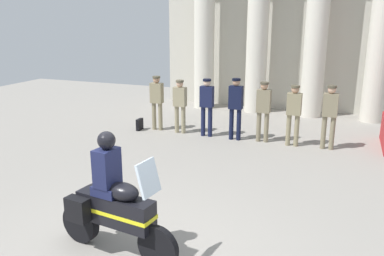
{
  "coord_description": "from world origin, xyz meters",
  "views": [
    {
      "loc": [
        2.66,
        -4.5,
        3.44
      ],
      "look_at": [
        -0.35,
        3.25,
        1.14
      ],
      "focal_mm": 37.51,
      "sensor_mm": 36.0,
      "label": 1
    }
  ],
  "objects_px": {
    "officer_in_row_1": "(180,102)",
    "officer_in_row_2": "(207,103)",
    "motorcycle_with_rider": "(112,204)",
    "officer_in_row_5": "(294,111)",
    "officer_in_row_0": "(157,98)",
    "officer_in_row_6": "(330,112)",
    "briefcase_on_ground": "(140,124)",
    "officer_in_row_3": "(236,104)",
    "officer_in_row_4": "(263,107)"
  },
  "relations": [
    {
      "from": "officer_in_row_6",
      "to": "motorcycle_with_rider",
      "type": "relative_size",
      "value": 0.83
    },
    {
      "from": "officer_in_row_1",
      "to": "motorcycle_with_rider",
      "type": "relative_size",
      "value": 0.78
    },
    {
      "from": "officer_in_row_4",
      "to": "officer_in_row_5",
      "type": "bearing_deg",
      "value": 175.7
    },
    {
      "from": "motorcycle_with_rider",
      "to": "briefcase_on_ground",
      "type": "xyz_separation_m",
      "value": [
        -2.92,
        6.21,
        -0.61
      ]
    },
    {
      "from": "officer_in_row_1",
      "to": "briefcase_on_ground",
      "type": "relative_size",
      "value": 4.54
    },
    {
      "from": "officer_in_row_2",
      "to": "briefcase_on_ground",
      "type": "bearing_deg",
      "value": 4.45
    },
    {
      "from": "officer_in_row_1",
      "to": "officer_in_row_3",
      "type": "bearing_deg",
      "value": 178.17
    },
    {
      "from": "officer_in_row_2",
      "to": "officer_in_row_5",
      "type": "distance_m",
      "value": 2.51
    },
    {
      "from": "officer_in_row_2",
      "to": "officer_in_row_3",
      "type": "height_order",
      "value": "officer_in_row_3"
    },
    {
      "from": "officer_in_row_1",
      "to": "motorcycle_with_rider",
      "type": "xyz_separation_m",
      "value": [
        1.61,
        -6.39,
        -0.17
      ]
    },
    {
      "from": "officer_in_row_2",
      "to": "officer_in_row_6",
      "type": "height_order",
      "value": "officer_in_row_6"
    },
    {
      "from": "officer_in_row_6",
      "to": "officer_in_row_4",
      "type": "bearing_deg",
      "value": 0.04
    },
    {
      "from": "officer_in_row_4",
      "to": "motorcycle_with_rider",
      "type": "bearing_deg",
      "value": 82.74
    },
    {
      "from": "officer_in_row_3",
      "to": "motorcycle_with_rider",
      "type": "xyz_separation_m",
      "value": [
        -0.15,
        -6.3,
        -0.26
      ]
    },
    {
      "from": "officer_in_row_3",
      "to": "officer_in_row_6",
      "type": "bearing_deg",
      "value": -177.56
    },
    {
      "from": "officer_in_row_1",
      "to": "officer_in_row_6",
      "type": "xyz_separation_m",
      "value": [
        4.31,
        -0.03,
        0.06
      ]
    },
    {
      "from": "officer_in_row_6",
      "to": "briefcase_on_ground",
      "type": "distance_m",
      "value": 5.69
    },
    {
      "from": "officer_in_row_5",
      "to": "officer_in_row_0",
      "type": "bearing_deg",
      "value": -0.82
    },
    {
      "from": "officer_in_row_1",
      "to": "officer_in_row_5",
      "type": "bearing_deg",
      "value": 179.78
    },
    {
      "from": "officer_in_row_6",
      "to": "briefcase_on_ground",
      "type": "height_order",
      "value": "officer_in_row_6"
    },
    {
      "from": "officer_in_row_1",
      "to": "briefcase_on_ground",
      "type": "xyz_separation_m",
      "value": [
        -1.32,
        -0.17,
        -0.78
      ]
    },
    {
      "from": "officer_in_row_5",
      "to": "motorcycle_with_rider",
      "type": "height_order",
      "value": "motorcycle_with_rider"
    },
    {
      "from": "officer_in_row_3",
      "to": "briefcase_on_ground",
      "type": "height_order",
      "value": "officer_in_row_3"
    },
    {
      "from": "officer_in_row_0",
      "to": "officer_in_row_6",
      "type": "distance_m",
      "value": 5.12
    },
    {
      "from": "officer_in_row_0",
      "to": "officer_in_row_3",
      "type": "bearing_deg",
      "value": 177.7
    },
    {
      "from": "officer_in_row_0",
      "to": "officer_in_row_1",
      "type": "bearing_deg",
      "value": 176.67
    },
    {
      "from": "motorcycle_with_rider",
      "to": "officer_in_row_3",
      "type": "bearing_deg",
      "value": 96.18
    },
    {
      "from": "officer_in_row_2",
      "to": "motorcycle_with_rider",
      "type": "bearing_deg",
      "value": 97.65
    },
    {
      "from": "officer_in_row_5",
      "to": "briefcase_on_ground",
      "type": "bearing_deg",
      "value": 2.25
    },
    {
      "from": "officer_in_row_2",
      "to": "officer_in_row_5",
      "type": "relative_size",
      "value": 1.02
    },
    {
      "from": "officer_in_row_3",
      "to": "officer_in_row_4",
      "type": "relative_size",
      "value": 1.04
    },
    {
      "from": "officer_in_row_1",
      "to": "officer_in_row_2",
      "type": "bearing_deg",
      "value": 178.23
    },
    {
      "from": "officer_in_row_4",
      "to": "officer_in_row_5",
      "type": "xyz_separation_m",
      "value": [
        0.85,
        -0.08,
        -0.02
      ]
    },
    {
      "from": "officer_in_row_4",
      "to": "motorcycle_with_rider",
      "type": "relative_size",
      "value": 0.82
    },
    {
      "from": "officer_in_row_1",
      "to": "officer_in_row_4",
      "type": "xyz_separation_m",
      "value": [
        2.54,
        0.0,
        0.05
      ]
    },
    {
      "from": "motorcycle_with_rider",
      "to": "briefcase_on_ground",
      "type": "distance_m",
      "value": 6.89
    },
    {
      "from": "officer_in_row_4",
      "to": "officer_in_row_5",
      "type": "height_order",
      "value": "officer_in_row_4"
    },
    {
      "from": "officer_in_row_6",
      "to": "briefcase_on_ground",
      "type": "relative_size",
      "value": 4.82
    },
    {
      "from": "officer_in_row_2",
      "to": "briefcase_on_ground",
      "type": "relative_size",
      "value": 4.78
    },
    {
      "from": "officer_in_row_4",
      "to": "officer_in_row_1",
      "type": "bearing_deg",
      "value": 1.15
    },
    {
      "from": "officer_in_row_5",
      "to": "officer_in_row_6",
      "type": "bearing_deg",
      "value": -175.97
    },
    {
      "from": "officer_in_row_0",
      "to": "officer_in_row_4",
      "type": "distance_m",
      "value": 3.35
    },
    {
      "from": "officer_in_row_0",
      "to": "officer_in_row_1",
      "type": "xyz_separation_m",
      "value": [
        0.81,
        -0.06,
        -0.04
      ]
    },
    {
      "from": "officer_in_row_0",
      "to": "briefcase_on_ground",
      "type": "distance_m",
      "value": 1.0
    },
    {
      "from": "officer_in_row_5",
      "to": "briefcase_on_ground",
      "type": "relative_size",
      "value": 4.69
    },
    {
      "from": "officer_in_row_0",
      "to": "officer_in_row_5",
      "type": "xyz_separation_m",
      "value": [
        4.2,
        -0.14,
        -0.01
      ]
    },
    {
      "from": "officer_in_row_4",
      "to": "briefcase_on_ground",
      "type": "distance_m",
      "value": 3.95
    },
    {
      "from": "officer_in_row_3",
      "to": "officer_in_row_4",
      "type": "bearing_deg",
      "value": -172.16
    },
    {
      "from": "officer_in_row_2",
      "to": "officer_in_row_3",
      "type": "distance_m",
      "value": 0.89
    },
    {
      "from": "officer_in_row_1",
      "to": "officer_in_row_3",
      "type": "distance_m",
      "value": 1.77
    }
  ]
}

